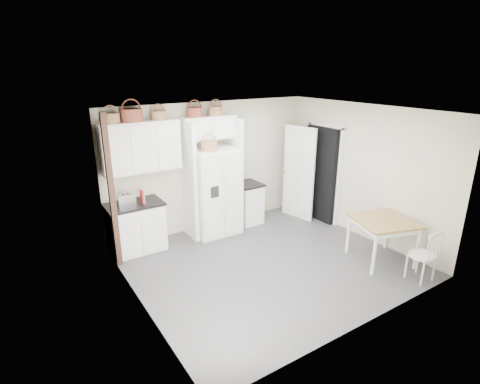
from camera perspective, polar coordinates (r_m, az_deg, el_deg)
floor at (r=6.67m, az=4.35°, el=-10.66°), size 4.50×4.50×0.00m
ceiling at (r=5.85m, az=4.98°, el=12.13°), size 4.50×4.50×0.00m
wall_back at (r=7.75m, az=-4.35°, el=3.98°), size 4.50×0.00×4.50m
wall_left at (r=5.17m, az=-15.70°, el=-4.37°), size 0.00×4.00×4.00m
wall_right at (r=7.66m, az=18.19°, el=2.92°), size 0.00×4.00×4.00m
refrigerator at (r=7.48m, az=-3.90°, el=0.06°), size 0.90×0.73×1.75m
base_cab_left at (r=7.13m, az=-15.56°, el=-5.31°), size 0.96×0.60×0.89m
base_cab_right at (r=8.12m, az=1.20°, el=-1.77°), size 0.48×0.58×0.85m
dining_table at (r=7.00m, az=20.74°, el=-6.86°), size 1.18×1.18×0.78m
windsor_chair at (r=6.63m, az=26.01°, el=-8.64°), size 0.43×0.40×0.86m
counter_left at (r=6.96m, az=-15.89°, el=-1.82°), size 1.00×0.65×0.04m
counter_right at (r=7.97m, az=1.22°, el=1.21°), size 0.52×0.61×0.04m
toaster at (r=6.86m, az=-16.97°, el=-1.14°), size 0.30×0.17×0.21m
cookbook_red at (r=6.88m, az=-14.68°, el=-0.71°), size 0.04×0.16×0.24m
cookbook_cream at (r=6.89m, az=-14.48°, el=-0.71°), size 0.07×0.16×0.23m
basket_upper_a at (r=6.67m, az=-19.08°, el=10.57°), size 0.29×0.29×0.17m
basket_upper_b at (r=6.76m, az=-16.16°, el=11.17°), size 0.37×0.37×0.22m
basket_upper_c at (r=6.92m, az=-12.31°, el=11.36°), size 0.27×0.27×0.16m
basket_bridge_a at (r=7.20m, az=-6.94°, el=11.99°), size 0.31×0.31×0.17m
basket_bridge_b at (r=7.40m, az=-3.76°, el=12.25°), size 0.30×0.30×0.17m
basket_fridge_a at (r=7.08m, az=-4.75°, el=7.03°), size 0.32×0.32×0.17m
upper_cabinet at (r=6.88m, az=-14.88°, el=6.67°), size 1.40×0.34×0.90m
bridge_cabinet at (r=7.36m, az=-4.91°, el=9.76°), size 1.12×0.34×0.45m
fridge_panel_left at (r=7.25m, az=-7.77°, el=1.58°), size 0.08×0.60×2.30m
fridge_panel_right at (r=7.71m, az=-0.91°, el=2.81°), size 0.08×0.60×2.30m
trim_post at (r=6.41m, az=-18.98°, el=-0.18°), size 0.09×0.09×2.60m
doorway_void at (r=8.31m, az=12.32°, el=2.65°), size 0.18×0.85×2.05m
door_slab at (r=8.30m, az=8.93°, el=2.84°), size 0.21×0.79×2.05m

